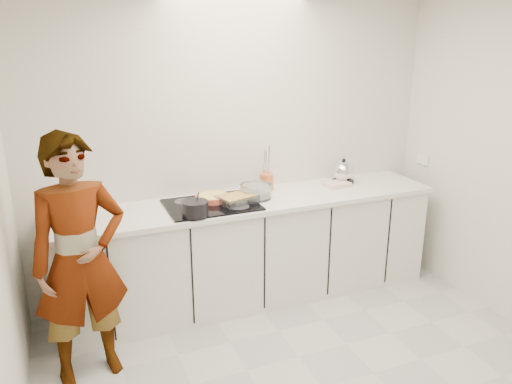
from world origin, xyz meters
name	(u,v)px	position (x,y,z in m)	size (l,w,h in m)	color
wall_back	(237,146)	(0.00, 1.60, 1.30)	(3.60, 0.00, 2.60)	silver
base_cabinets	(251,252)	(0.00, 1.28, 0.43)	(3.20, 0.58, 0.87)	silver
countertop	(251,202)	(0.00, 1.28, 0.89)	(3.24, 0.64, 0.04)	white
hob	(211,205)	(-0.35, 1.26, 0.92)	(0.72, 0.54, 0.01)	black
tart_dish	(212,197)	(-0.32, 1.35, 0.95)	(0.35, 0.35, 0.05)	#CD583F
saucepan	(195,208)	(-0.54, 1.06, 0.98)	(0.21, 0.21, 0.19)	black
baking_dish	(237,198)	(-0.15, 1.22, 0.96)	(0.35, 0.29, 0.06)	silver
mixing_bowl	(256,192)	(0.05, 1.30, 0.97)	(0.30, 0.30, 0.12)	silver
tea_towel	(337,184)	(0.85, 1.34, 0.93)	(0.22, 0.16, 0.04)	white
kettle	(343,172)	(0.96, 1.42, 1.01)	(0.23, 0.23, 0.23)	black
utensil_crock	(267,182)	(0.23, 1.48, 0.98)	(0.12, 0.12, 0.15)	#CF5B2C
cook	(80,261)	(-1.39, 0.75, 0.84)	(0.61, 0.40, 1.68)	silver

